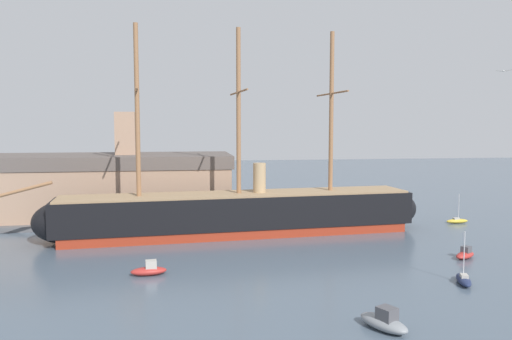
# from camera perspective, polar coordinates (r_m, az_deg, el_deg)

# --- Properties ---
(tall_ship) EXTENTS (59.73, 13.98, 28.72)m
(tall_ship) POSITION_cam_1_polar(r_m,az_deg,el_deg) (71.02, -1.96, -4.86)
(tall_ship) COLOR maroon
(tall_ship) RESTS_ON ground
(motorboat_near_centre) EXTENTS (3.57, 4.68, 1.82)m
(motorboat_near_centre) POSITION_cam_1_polar(r_m,az_deg,el_deg) (40.80, 14.32, -16.31)
(motorboat_near_centre) COLOR gray
(motorboat_near_centre) RESTS_ON ground
(sailboat_mid_right) EXTENTS (2.41, 4.11, 5.14)m
(sailboat_mid_right) POSITION_cam_1_polar(r_m,az_deg,el_deg) (54.06, 22.47, -11.39)
(sailboat_mid_right) COLOR #1E284C
(sailboat_mid_right) RESTS_ON ground
(motorboat_alongside_bow) EXTENTS (3.79, 1.88, 1.53)m
(motorboat_alongside_bow) POSITION_cam_1_polar(r_m,az_deg,el_deg) (53.94, -12.03, -11.03)
(motorboat_alongside_bow) COLOR #B22D28
(motorboat_alongside_bow) RESTS_ON ground
(motorboat_alongside_stern) EXTENTS (3.56, 3.01, 1.41)m
(motorboat_alongside_stern) POSITION_cam_1_polar(r_m,az_deg,el_deg) (63.91, 22.63, -8.80)
(motorboat_alongside_stern) COLOR #B22D28
(motorboat_alongside_stern) RESTS_ON ground
(sailboat_far_right) EXTENTS (3.59, 1.11, 4.66)m
(sailboat_far_right) POSITION_cam_1_polar(r_m,az_deg,el_deg) (85.70, 21.84, -5.36)
(sailboat_far_right) COLOR gold
(sailboat_far_right) RESTS_ON ground
(motorboat_distant_centre) EXTENTS (3.13, 1.98, 1.22)m
(motorboat_distant_centre) POSITION_cam_1_polar(r_m,az_deg,el_deg) (84.02, 0.14, -5.17)
(motorboat_distant_centre) COLOR #B22D28
(motorboat_distant_centre) RESTS_ON ground
(dockside_warehouse_left) EXTENTS (44.18, 18.04, 17.56)m
(dockside_warehouse_left) POSITION_cam_1_polar(r_m,az_deg,el_deg) (85.88, -16.72, -1.86)
(dockside_warehouse_left) COLOR #565659
(dockside_warehouse_left) RESTS_ON ground
(seagull_in_flight) EXTENTS (0.92, 0.88, 0.13)m
(seagull_in_flight) POSITION_cam_1_polar(r_m,az_deg,el_deg) (43.98, 26.27, 10.04)
(seagull_in_flight) COLOR silver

